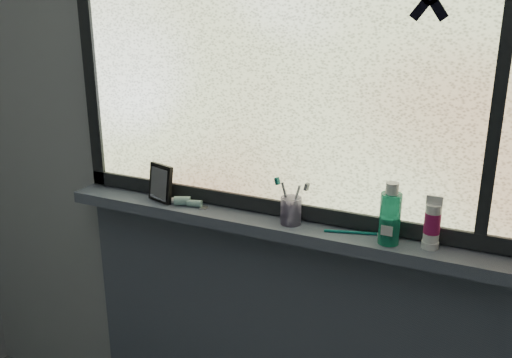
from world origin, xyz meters
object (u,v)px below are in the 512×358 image
object	(u,v)px
mouthwash_bottle	(390,213)
toothbrush_cup	(291,211)
vanity_mirror	(161,183)
cream_tube	(433,221)

from	to	relation	value
mouthwash_bottle	toothbrush_cup	bearing A→B (deg)	177.38
vanity_mirror	mouthwash_bottle	size ratio (longest dim) A/B	0.86
mouthwash_bottle	cream_tube	xyz separation A→B (m)	(0.12, 0.02, -0.01)
vanity_mirror	mouthwash_bottle	distance (m)	0.81
mouthwash_bottle	cream_tube	distance (m)	0.12
toothbrush_cup	cream_tube	world-z (taller)	cream_tube
cream_tube	vanity_mirror	bearing A→B (deg)	-179.29
vanity_mirror	cream_tube	bearing A→B (deg)	17.01
toothbrush_cup	mouthwash_bottle	bearing A→B (deg)	-2.62
toothbrush_cup	vanity_mirror	bearing A→B (deg)	-179.28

